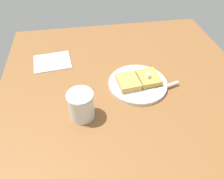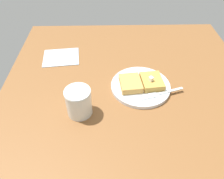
# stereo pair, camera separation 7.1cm
# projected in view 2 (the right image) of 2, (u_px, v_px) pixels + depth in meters

# --- Properties ---
(table_surface) EXTENTS (0.93, 0.93, 0.02)m
(table_surface) POSITION_uv_depth(u_px,v_px,m) (129.00, 87.00, 0.81)
(table_surface) COLOR brown
(table_surface) RESTS_ON ground
(plate) EXTENTS (0.21, 0.21, 0.01)m
(plate) POSITION_uv_depth(u_px,v_px,m) (141.00, 86.00, 0.78)
(plate) COLOR white
(plate) RESTS_ON table_surface
(toast_slice_left) EXTENTS (0.08, 0.10, 0.02)m
(toast_slice_left) POSITION_uv_depth(u_px,v_px,m) (152.00, 81.00, 0.77)
(toast_slice_left) COLOR gold
(toast_slice_left) RESTS_ON plate
(toast_slice_middle) EXTENTS (0.08, 0.10, 0.02)m
(toast_slice_middle) POSITION_uv_depth(u_px,v_px,m) (130.00, 83.00, 0.77)
(toast_slice_middle) COLOR gold
(toast_slice_middle) RESTS_ON plate
(butter_pat_primary) EXTENTS (0.02, 0.02, 0.01)m
(butter_pat_primary) POSITION_uv_depth(u_px,v_px,m) (151.00, 79.00, 0.76)
(butter_pat_primary) COLOR #F7EACB
(butter_pat_primary) RESTS_ON toast_slice_left
(fork) EXTENTS (0.16, 0.06, 0.00)m
(fork) POSITION_uv_depth(u_px,v_px,m) (159.00, 94.00, 0.74)
(fork) COLOR silver
(fork) RESTS_ON plate
(syrup_jar) EXTENTS (0.08, 0.08, 0.09)m
(syrup_jar) POSITION_uv_depth(u_px,v_px,m) (79.00, 102.00, 0.67)
(syrup_jar) COLOR #55290D
(syrup_jar) RESTS_ON table_surface
(napkin) EXTENTS (0.16, 0.14, 0.00)m
(napkin) POSITION_uv_depth(u_px,v_px,m) (61.00, 57.00, 0.92)
(napkin) COLOR silver
(napkin) RESTS_ON table_surface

